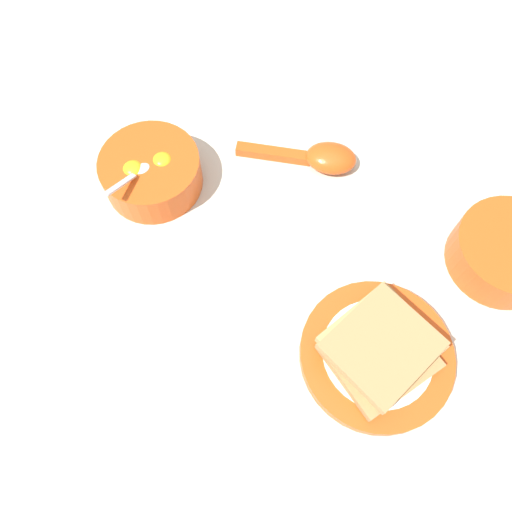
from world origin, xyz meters
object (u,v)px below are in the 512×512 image
(toast_plate, at_px, (376,355))
(congee_bowl, at_px, (507,252))
(toast_sandwich, at_px, (381,348))
(soup_spoon, at_px, (321,157))
(egg_bowl, at_px, (151,171))

(toast_plate, xyz_separation_m, congee_bowl, (-0.21, 0.00, 0.02))
(toast_sandwich, relative_size, soup_spoon, 0.81)
(egg_bowl, distance_m, soup_spoon, 0.24)
(egg_bowl, distance_m, toast_sandwich, 0.38)
(egg_bowl, distance_m, toast_plate, 0.38)
(soup_spoon, xyz_separation_m, congee_bowl, (-0.08, 0.26, 0.01))
(toast_plate, relative_size, soup_spoon, 1.22)
(egg_bowl, relative_size, toast_sandwich, 1.18)
(congee_bowl, bearing_deg, soup_spoon, -72.02)
(egg_bowl, relative_size, congee_bowl, 1.05)
(egg_bowl, distance_m, congee_bowl, 0.47)
(toast_sandwich, bearing_deg, congee_bowl, 178.62)
(congee_bowl, bearing_deg, egg_bowl, -52.23)
(toast_plate, distance_m, soup_spoon, 0.28)
(egg_bowl, relative_size, soup_spoon, 0.96)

